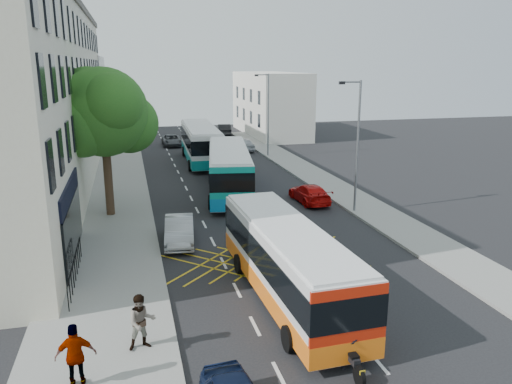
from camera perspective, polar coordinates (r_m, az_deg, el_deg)
ground at (r=19.38m, az=9.36°, el=-13.72°), size 120.00×120.00×0.00m
pavement_left at (r=31.88m, az=-16.23°, el=-2.56°), size 5.00×70.00×0.15m
pavement_right at (r=35.06m, az=10.84°, el=-0.70°), size 3.00×70.00×0.15m
terrace_main at (r=40.68m, az=-24.45°, el=9.91°), size 8.30×45.00×13.50m
terrace_far at (r=70.99m, az=-20.25°, el=10.29°), size 8.00×20.00×10.00m
building_right at (r=66.28m, az=1.56°, el=10.06°), size 6.00×18.00×8.00m
street_tree at (r=30.67m, az=-17.07°, el=8.61°), size 6.30×5.70×8.80m
lamp_near at (r=30.93m, az=11.39°, el=5.87°), size 1.45×0.15×8.00m
lamp_far at (r=49.59m, az=1.29°, el=9.29°), size 1.45×0.15×8.00m
railings at (r=22.61m, az=-20.00°, el=-8.18°), size 0.08×5.60×1.14m
bus_near at (r=19.76m, az=3.60°, el=-7.87°), size 2.95×10.81×3.02m
bus_mid at (r=35.56m, az=-3.11°, el=2.53°), size 4.63×12.11×3.33m
bus_far at (r=47.64m, az=-6.33°, el=5.60°), size 3.43×12.39×3.46m
motorbike at (r=15.90m, az=10.62°, el=-16.91°), size 0.63×2.10×1.86m
parked_car_silver at (r=26.27m, az=-8.75°, el=-4.37°), size 1.89×4.28×1.37m
red_hatchback at (r=33.71m, az=6.13°, el=-0.16°), size 1.93×4.38×1.25m
distant_car_grey at (r=57.83m, az=-9.60°, el=5.85°), size 2.10×4.54×1.26m
distant_car_silver at (r=53.71m, az=-1.47°, el=5.47°), size 1.94×4.22×1.40m
distant_car_dark at (r=65.34m, az=-3.67°, el=7.11°), size 2.14×4.75×1.51m
pedestrian_near at (r=16.87m, az=-12.93°, el=-14.27°), size 1.01×0.84×1.86m
pedestrian_far at (r=15.62m, az=-19.90°, el=-17.17°), size 1.15×0.50×1.93m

